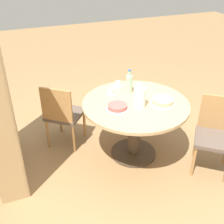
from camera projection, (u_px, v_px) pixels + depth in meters
ground_plane at (133, 153)px, 3.58m from camera, size 14.00×14.00×0.00m
dining_table at (135, 115)px, 3.29m from camera, size 1.23×1.23×0.74m
chair_a at (63, 113)px, 3.52m from camera, size 0.59×0.59×0.87m
chair_b at (215, 133)px, 3.15m from camera, size 0.59×0.59×0.87m
coffee_pot at (140, 96)px, 3.07m from camera, size 0.13×0.13×0.27m
water_bottle at (129, 83)px, 3.38m from camera, size 0.08×0.08×0.29m
cake_main at (163, 101)px, 3.16m from camera, size 0.27×0.27×0.07m
cake_second at (117, 107)px, 3.06m from camera, size 0.25×0.25×0.06m
cup_a at (118, 84)px, 3.57m from camera, size 0.12×0.12×0.07m
cup_b at (111, 92)px, 3.38m from camera, size 0.12×0.12×0.07m
cup_c at (139, 87)px, 3.51m from camera, size 0.12×0.12×0.07m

